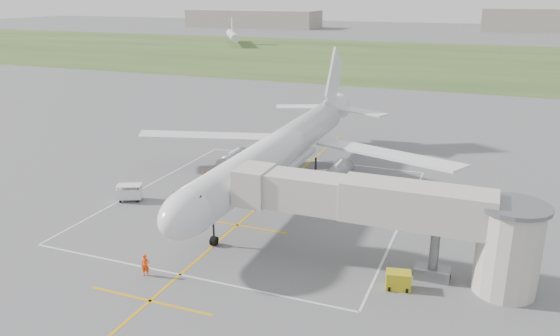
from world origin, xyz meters
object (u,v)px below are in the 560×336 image
at_px(gpu_unit, 398,280).
at_px(airliner, 280,150).
at_px(ramp_worker_nose, 145,265).
at_px(ramp_worker_wing, 205,179).
at_px(jet_bridge, 406,216).
at_px(baggage_cart, 130,192).

bearing_deg(gpu_unit, airliner, 122.26).
height_order(ramp_worker_nose, ramp_worker_wing, ramp_worker_wing).
xyz_separation_m(airliner, jet_bridge, (15.72, -14.25, 0.35)).
height_order(airliner, baggage_cart, airliner).
xyz_separation_m(jet_bridge, ramp_worker_wing, (-23.60, 11.56, -3.85)).
bearing_deg(baggage_cart, jet_bridge, -34.69).
xyz_separation_m(airliner, ramp_worker_nose, (-2.35, -21.83, -3.51)).
bearing_deg(ramp_worker_nose, ramp_worker_wing, 87.50).
distance_m(airliner, ramp_worker_wing, 9.02).
height_order(jet_bridge, gpu_unit, jet_bridge).
bearing_deg(ramp_worker_wing, ramp_worker_nose, 160.66).
bearing_deg(jet_bridge, airliner, 137.81).
bearing_deg(ramp_worker_wing, baggage_cart, 105.69).
bearing_deg(airliner, jet_bridge, -42.19).
relative_size(jet_bridge, gpu_unit, 11.84).
height_order(gpu_unit, baggage_cart, baggage_cart).
xyz_separation_m(airliner, ramp_worker_wing, (-7.87, -2.69, -3.50)).
distance_m(airliner, jet_bridge, 21.22).
distance_m(ramp_worker_nose, ramp_worker_wing, 19.92).
relative_size(airliner, baggage_cart, 16.41).
xyz_separation_m(airliner, baggage_cart, (-13.08, -9.15, -3.52)).
relative_size(jet_bridge, baggage_cart, 8.21).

